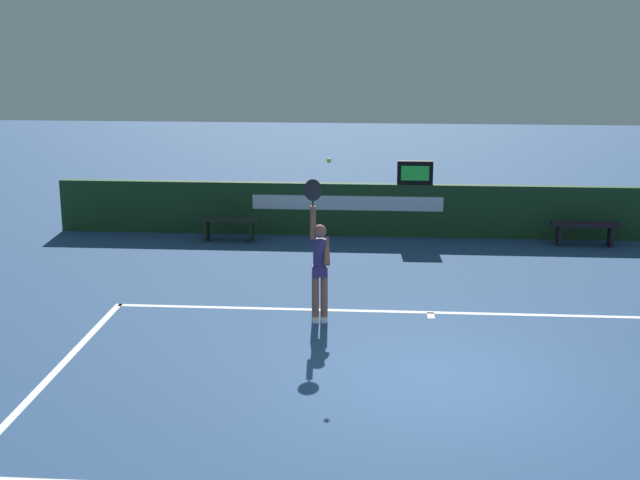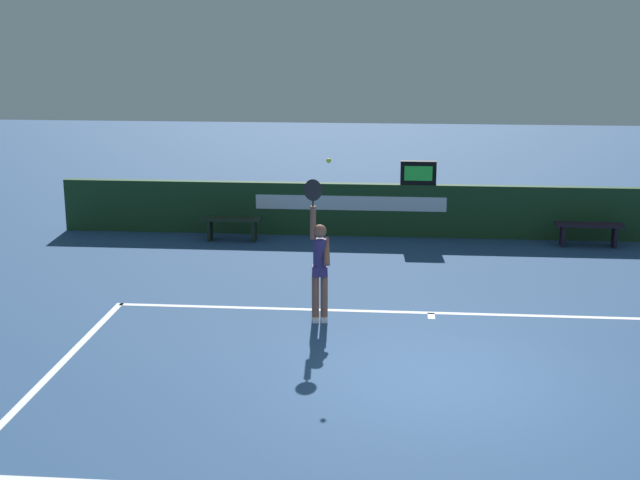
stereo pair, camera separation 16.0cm
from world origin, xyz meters
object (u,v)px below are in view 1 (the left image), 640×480
(speed_display, at_px, (415,173))
(tennis_ball, at_px, (329,161))
(courtside_bench_near, at_px, (585,228))
(courtside_bench_far, at_px, (229,224))
(tennis_player, at_px, (319,264))

(speed_display, height_order, tennis_ball, tennis_ball)
(speed_display, height_order, courtside_bench_near, speed_display)
(courtside_bench_near, bearing_deg, courtside_bench_far, -178.78)
(courtside_bench_far, bearing_deg, courtside_bench_near, 1.22)
(tennis_player, bearing_deg, tennis_ball, -61.06)
(tennis_player, height_order, courtside_bench_near, tennis_player)
(tennis_ball, bearing_deg, courtside_bench_far, 115.06)
(speed_display, height_order, tennis_player, tennis_player)
(tennis_ball, distance_m, courtside_bench_near, 7.81)
(courtside_bench_near, relative_size, courtside_bench_far, 1.10)
(tennis_player, xyz_separation_m, tennis_ball, (0.16, -0.30, 1.67))
(tennis_ball, bearing_deg, speed_display, 76.27)
(speed_display, xyz_separation_m, courtside_bench_far, (-3.99, -0.73, -1.05))
(speed_display, xyz_separation_m, tennis_ball, (-1.49, -6.08, 1.19))
(speed_display, relative_size, courtside_bench_far, 0.60)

